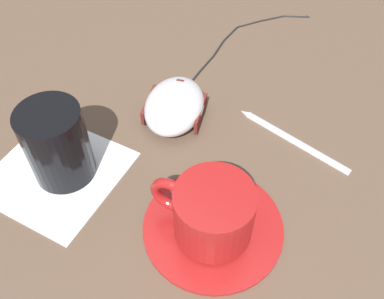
{
  "coord_description": "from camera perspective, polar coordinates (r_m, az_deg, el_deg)",
  "views": [
    {
      "loc": [
        0.24,
        0.18,
        0.38
      ],
      "look_at": [
        0.0,
        0.02,
        0.03
      ],
      "focal_mm": 40.0,
      "sensor_mm": 36.0,
      "label": 1
    }
  ],
  "objects": [
    {
      "name": "drinking_glass",
      "position": [
        0.46,
        -17.57,
        0.69
      ],
      "size": [
        0.07,
        0.07,
        0.09
      ],
      "primitive_type": "cylinder",
      "color": "black",
      "rests_on": "napkin_under_glass"
    },
    {
      "name": "saucer",
      "position": [
        0.43,
        2.83,
        -10.11
      ],
      "size": [
        0.14,
        0.14,
        0.01
      ],
      "primitive_type": "cylinder",
      "color": "maroon",
      "rests_on": "ground"
    },
    {
      "name": "napkin_under_glass",
      "position": [
        0.49,
        -17.58,
        -2.96
      ],
      "size": [
        0.15,
        0.15,
        0.0
      ],
      "primitive_type": "cube",
      "rotation": [
        0.0,
        0.0,
        0.11
      ],
      "color": "white",
      "rests_on": "ground"
    },
    {
      "name": "pen",
      "position": [
        0.51,
        13.37,
        1.5
      ],
      "size": [
        0.03,
        0.15,
        0.01
      ],
      "color": "silver",
      "rests_on": "ground"
    },
    {
      "name": "mouse_cable",
      "position": [
        0.65,
        6.42,
        14.43
      ],
      "size": [
        0.25,
        0.08,
        0.0
      ],
      "color": "black",
      "rests_on": "ground"
    },
    {
      "name": "computer_mouse",
      "position": [
        0.51,
        -2.35,
        5.86
      ],
      "size": [
        0.12,
        0.1,
        0.04
      ],
      "color": "silver",
      "rests_on": "ground"
    },
    {
      "name": "ground_plane",
      "position": [
        0.49,
        -1.62,
        -1.02
      ],
      "size": [
        3.0,
        3.0,
        0.0
      ],
      "primitive_type": "plane",
      "color": "brown"
    },
    {
      "name": "coffee_cup",
      "position": [
        0.4,
        2.6,
        -8.3
      ],
      "size": [
        0.08,
        0.1,
        0.06
      ],
      "color": "maroon",
      "rests_on": "saucer"
    }
  ]
}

